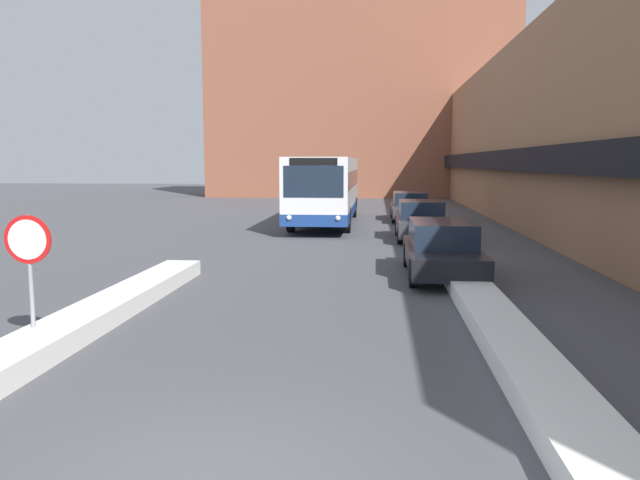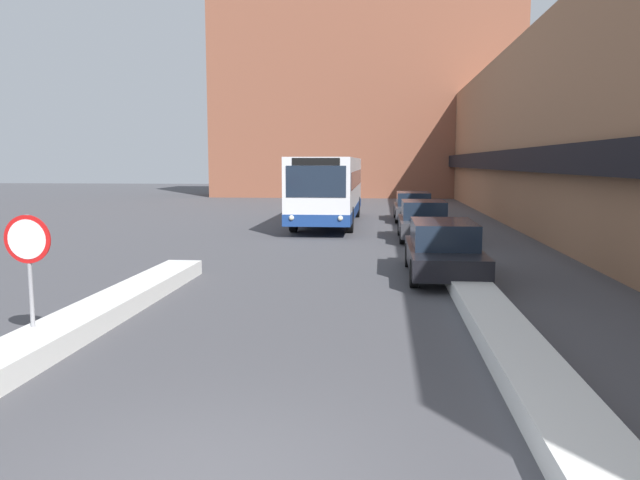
# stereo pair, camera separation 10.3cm
# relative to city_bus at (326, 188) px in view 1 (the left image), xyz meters

# --- Properties ---
(building_row_right) EXTENTS (5.50, 60.00, 8.44)m
(building_row_right) POSITION_rel_city_bus_xyz_m (10.89, -0.82, 2.47)
(building_row_right) COLOR #996B4C
(building_row_right) RESTS_ON ground_plane
(building_backdrop_far) EXTENTS (26.00, 8.00, 17.18)m
(building_backdrop_far) POSITION_rel_city_bus_xyz_m (0.92, 25.86, 6.86)
(building_backdrop_far) COLOR brown
(building_backdrop_far) RESTS_ON ground_plane
(snow_bank_left) EXTENTS (0.90, 14.41, 0.36)m
(snow_bank_left) POSITION_rel_city_bus_xyz_m (-2.68, -21.15, -1.55)
(snow_bank_left) COLOR silver
(snow_bank_left) RESTS_ON ground_plane
(snow_bank_right) EXTENTS (0.90, 11.23, 0.34)m
(snow_bank_right) POSITION_rel_city_bus_xyz_m (4.52, -19.35, -1.56)
(snow_bank_right) COLOR silver
(snow_bank_right) RESTS_ON ground_plane
(city_bus) EXTENTS (2.68, 12.30, 3.16)m
(city_bus) POSITION_rel_city_bus_xyz_m (0.00, 0.00, 0.00)
(city_bus) COLOR silver
(city_bus) RESTS_ON ground_plane
(parked_car_front) EXTENTS (1.83, 4.80, 1.44)m
(parked_car_front) POSITION_rel_city_bus_xyz_m (4.12, -13.71, -1.00)
(parked_car_front) COLOR black
(parked_car_front) RESTS_ON ground_plane
(parked_car_middle) EXTENTS (1.87, 4.29, 1.49)m
(parked_car_middle) POSITION_rel_city_bus_xyz_m (4.12, -5.90, -0.99)
(parked_car_middle) COLOR #38383D
(parked_car_middle) RESTS_ON ground_plane
(parked_car_back) EXTENTS (1.88, 4.90, 1.45)m
(parked_car_back) POSITION_rel_city_bus_xyz_m (4.12, 2.13, -1.00)
(parked_car_back) COLOR #38383D
(parked_car_back) RESTS_ON ground_plane
(stop_sign) EXTENTS (0.76, 0.08, 2.14)m
(stop_sign) POSITION_rel_city_bus_xyz_m (-2.96, -20.81, -0.19)
(stop_sign) COLOR gray
(stop_sign) RESTS_ON ground_plane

